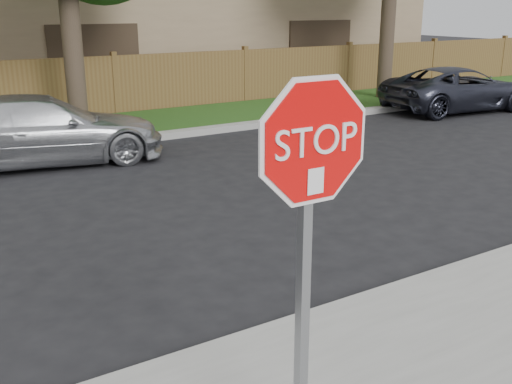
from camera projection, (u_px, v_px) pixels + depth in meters
ground at (124, 380)px, 4.78m from camera, size 90.00×90.00×0.00m
stop_sign at (310, 196)px, 3.38m from camera, size 1.01×0.13×2.55m
sedan_right at (42, 130)px, 11.09m from camera, size 4.66×2.48×1.29m
sedan_far_right at (458, 89)px, 16.70m from camera, size 4.59×2.49×1.22m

